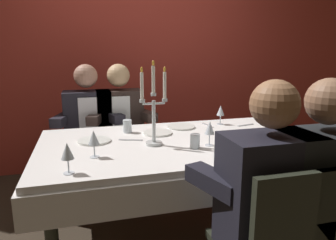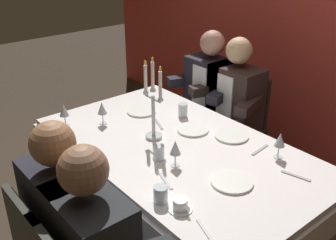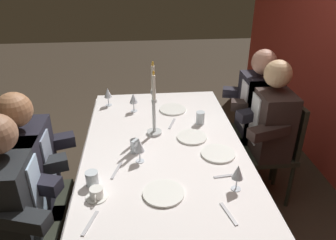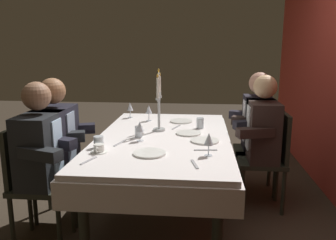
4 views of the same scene
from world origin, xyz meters
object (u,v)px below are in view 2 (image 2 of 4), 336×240
object	(u,v)px
candelabra	(153,107)
coffee_cup_0	(180,205)
dinner_plate_0	(231,136)
wine_glass_3	(64,111)
dinner_plate_3	(232,181)
wine_glass_0	(175,148)
seated_diner_2	(62,215)
water_tumbler_0	(159,153)
water_tumbler_2	(161,194)
dinner_plate_1	(193,129)
wine_glass_2	(102,109)
wine_glass_1	(280,140)
dinner_plate_2	(142,111)
dining_table	(179,161)
water_tumbler_1	(183,110)
seated_diner_1	(236,98)
seated_diner_0	(211,88)

from	to	relation	value
candelabra	coffee_cup_0	size ratio (longest dim) A/B	4.21
dinner_plate_0	wine_glass_3	world-z (taller)	wine_glass_3
dinner_plate_3	dinner_plate_0	bearing A→B (deg)	132.58
wine_glass_0	seated_diner_2	world-z (taller)	seated_diner_2
water_tumbler_0	water_tumbler_2	xyz separation A→B (m)	(0.33, -0.25, -0.00)
dinner_plate_0	dinner_plate_1	size ratio (longest dim) A/B	1.05
wine_glass_2	candelabra	bearing A→B (deg)	20.95
wine_glass_2	coffee_cup_0	distance (m)	1.09
water_tumbler_2	dinner_plate_1	bearing A→B (deg)	125.72
candelabra	wine_glass_1	world-z (taller)	candelabra
dinner_plate_2	water_tumbler_2	size ratio (longest dim) A/B	2.52
dinner_plate_1	water_tumbler_0	bearing A→B (deg)	-70.14
dinner_plate_0	dining_table	bearing A→B (deg)	-110.51
dinner_plate_3	water_tumbler_2	bearing A→B (deg)	-106.46
candelabra	water_tumbler_1	world-z (taller)	candelabra
wine_glass_2	seated_diner_2	distance (m)	1.00
seated_diner_1	coffee_cup_0	bearing A→B (deg)	-58.53
wine_glass_0	water_tumbler_2	size ratio (longest dim) A/B	1.84
dinner_plate_0	seated_diner_2	xyz separation A→B (m)	(0.02, -1.24, -0.01)
seated_diner_0	seated_diner_1	bearing A→B (deg)	0.00
candelabra	seated_diner_0	bearing A→B (deg)	113.40
candelabra	wine_glass_2	size ratio (longest dim) A/B	3.39
dining_table	wine_glass_2	bearing A→B (deg)	-160.30
candelabra	seated_diner_1	size ratio (longest dim) A/B	0.45
wine_glass_1	seated_diner_1	distance (m)	0.96
dinner_plate_2	water_tumbler_2	world-z (taller)	water_tumbler_2
dinner_plate_0	seated_diner_0	xyz separation A→B (m)	(-0.73, 0.53, -0.01)
dinner_plate_0	dinner_plate_2	bearing A→B (deg)	-161.88
dinner_plate_3	dinner_plate_1	bearing A→B (deg)	156.70
water_tumbler_0	wine_glass_0	bearing A→B (deg)	15.21
seated_diner_2	dining_table	bearing A→B (deg)	99.57
dinner_plate_3	wine_glass_2	xyz separation A→B (m)	(-1.08, -0.16, 0.11)
dinner_plate_3	seated_diner_0	bearing A→B (deg)	139.57
dinner_plate_0	coffee_cup_0	xyz separation A→B (m)	(0.36, -0.76, 0.02)
dining_table	seated_diner_2	xyz separation A→B (m)	(0.15, -0.89, 0.11)
water_tumbler_1	seated_diner_1	size ratio (longest dim) A/B	0.08
dining_table	dinner_plate_3	bearing A→B (deg)	-5.07
wine_glass_3	water_tumbler_0	distance (m)	0.81
dinner_plate_3	wine_glass_1	bearing A→B (deg)	90.65
dinner_plate_2	candelabra	bearing A→B (deg)	-25.07
dinner_plate_2	wine_glass_2	world-z (taller)	wine_glass_2
dinner_plate_3	water_tumbler_0	size ratio (longest dim) A/B	2.51
dinner_plate_2	wine_glass_1	size ratio (longest dim) A/B	1.37
water_tumbler_0	coffee_cup_0	world-z (taller)	water_tumbler_0
dinner_plate_0	dinner_plate_3	xyz separation A→B (m)	(0.36, -0.40, 0.00)
water_tumbler_0	seated_diner_0	xyz separation A→B (m)	(-0.65, 1.09, -0.05)
dinner_plate_2	water_tumbler_0	distance (m)	0.70
dinner_plate_3	seated_diner_0	world-z (taller)	seated_diner_0
candelabra	water_tumbler_1	xyz separation A→B (m)	(-0.13, 0.37, -0.17)
wine_glass_1	seated_diner_0	bearing A→B (deg)	154.68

